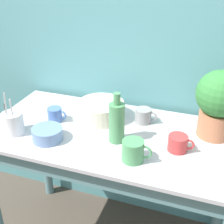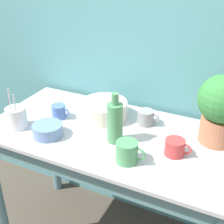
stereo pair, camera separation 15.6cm
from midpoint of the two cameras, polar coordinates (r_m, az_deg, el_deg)
wall_back at (r=1.80m, az=1.67°, el=12.45°), size 6.00×0.05×2.40m
counter_table at (r=1.69m, az=-2.96°, el=-9.05°), size 1.32×0.67×0.83m
potted_plant at (r=1.56m, az=16.31°, el=1.86°), size 0.23×0.23×0.35m
bowl_wash_large at (r=1.73m, az=-4.59°, el=0.29°), size 0.26×0.26×0.10m
bottle_tall at (r=1.50m, az=-2.11°, el=-1.86°), size 0.08×0.08×0.26m
mug_grey at (r=1.69m, az=3.18°, el=-0.75°), size 0.12×0.09×0.08m
mug_red at (r=1.48m, az=9.07°, el=-5.76°), size 0.12×0.09×0.08m
mug_green at (r=1.39m, az=0.72°, el=-7.21°), size 0.14×0.10×0.10m
mug_blue at (r=1.75m, az=-12.87°, el=-0.51°), size 0.11×0.08×0.08m
bowl_small_blue at (r=1.59m, az=-14.50°, el=-3.98°), size 0.15×0.15×0.06m
utensil_cup at (r=1.69m, az=-20.23°, el=-1.97°), size 0.11×0.11×0.23m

